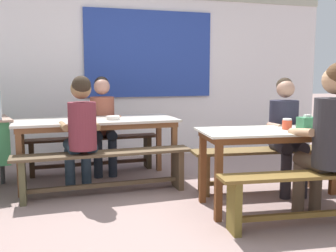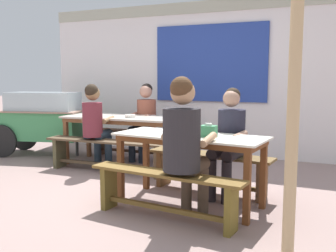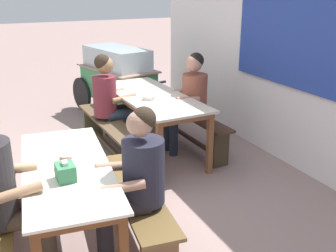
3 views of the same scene
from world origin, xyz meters
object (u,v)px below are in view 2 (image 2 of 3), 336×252
object	(u,v)px
person_left_back_turned	(95,121)
tissue_box	(208,131)
dining_table_far	(124,121)
person_right_near_table	(229,136)
dining_table_near	(190,143)
bench_near_back	(210,166)
person_near_front	(184,139)
bench_far_front	(106,150)
wooden_support_post	(294,90)
bench_near_front	(165,188)
condiment_jar	(192,130)
food_cart	(42,118)
soup_bowl	(130,116)
person_center_facing	(144,116)
bench_far_back	(139,139)

from	to	relation	value
person_left_back_turned	tissue_box	distance (m)	2.25
tissue_box	dining_table_far	bearing A→B (deg)	142.20
person_right_near_table	person_left_back_turned	world-z (taller)	person_left_back_turned
dining_table_near	person_left_back_turned	bearing A→B (deg)	153.40
bench_near_back	person_near_front	distance (m)	1.11
bench_far_front	wooden_support_post	xyz separation A→B (m)	(2.72, -1.78, 0.94)
bench_near_front	condiment_jar	bearing A→B (deg)	80.66
food_cart	soup_bowl	size ratio (longest dim) A/B	11.97
person_center_facing	tissue_box	xyz separation A→B (m)	(1.70, -1.87, 0.10)
bench_near_front	person_near_front	bearing A→B (deg)	11.35
dining_table_far	dining_table_near	size ratio (longest dim) A/B	1.14
person_right_near_table	person_near_front	world-z (taller)	person_near_front
person_left_back_turned	person_near_front	bearing A→B (deg)	-35.65
bench_near_back	soup_bowl	bearing A→B (deg)	153.43
tissue_box	person_near_front	bearing A→B (deg)	-101.92
food_cart	bench_far_back	bearing A→B (deg)	14.16
soup_bowl	wooden_support_post	world-z (taller)	wooden_support_post
bench_near_back	person_right_near_table	xyz separation A→B (m)	(0.25, -0.10, 0.39)
bench_near_back	bench_near_front	size ratio (longest dim) A/B	0.95
person_near_front	tissue_box	xyz separation A→B (m)	(0.09, 0.44, 0.03)
person_right_near_table	dining_table_near	bearing A→B (deg)	-125.77
food_cart	person_center_facing	bearing A→B (deg)	11.14
food_cart	bench_near_front	bearing A→B (deg)	-31.58
bench_near_front	tissue_box	bearing A→B (deg)	59.94
condiment_jar	soup_bowl	xyz separation A→B (m)	(-1.46, 1.27, -0.03)
condiment_jar	soup_bowl	bearing A→B (deg)	138.99
tissue_box	wooden_support_post	bearing A→B (deg)	-44.38
bench_far_back	person_left_back_turned	distance (m)	1.08
dining_table_near	food_cart	xyz separation A→B (m)	(-3.30, 1.47, -0.02)
condiment_jar	wooden_support_post	bearing A→B (deg)	-40.27
dining_table_near	person_left_back_turned	distance (m)	2.03
dining_table_far	bench_near_back	world-z (taller)	dining_table_far
bench_near_back	tissue_box	size ratio (longest dim) A/B	9.53
person_center_facing	condiment_jar	world-z (taller)	person_center_facing
bench_far_back	food_cart	world-z (taller)	food_cart
person_near_front	person_center_facing	bearing A→B (deg)	124.86
dining_table_near	person_left_back_turned	xyz separation A→B (m)	(-1.82, 0.91, 0.05)
dining_table_far	condiment_jar	bearing A→B (deg)	-40.05
condiment_jar	dining_table_far	bearing A→B (deg)	139.95
dining_table_far	soup_bowl	bearing A→B (deg)	-30.90
tissue_box	bench_near_back	bearing A→B (deg)	106.04
person_right_near_table	tissue_box	xyz separation A→B (m)	(-0.09, -0.47, 0.11)
bench_near_back	person_center_facing	size ratio (longest dim) A/B	1.22
bench_far_front	person_left_back_turned	world-z (taller)	person_left_back_turned
tissue_box	person_left_back_turned	bearing A→B (deg)	154.83
person_center_facing	bench_far_back	bearing A→B (deg)	155.24
bench_near_back	bench_near_front	bearing A→B (deg)	-96.10
food_cart	wooden_support_post	distance (m)	5.08
bench_far_front	condiment_jar	world-z (taller)	condiment_jar
person_right_near_table	person_near_front	xyz separation A→B (m)	(-0.18, -0.91, 0.08)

